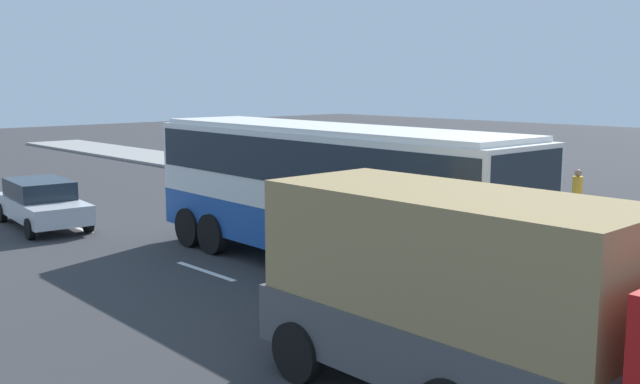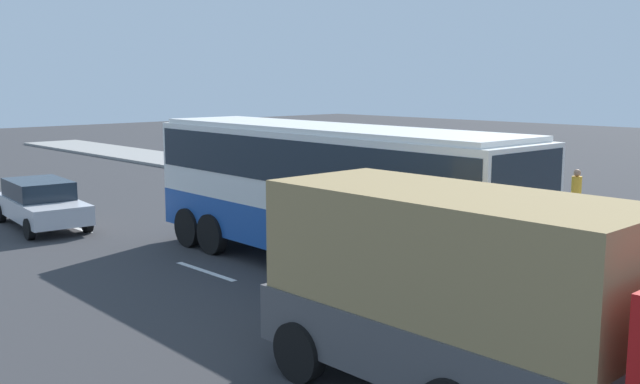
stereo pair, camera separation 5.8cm
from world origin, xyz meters
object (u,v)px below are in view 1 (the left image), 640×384
object	(u,v)px
cargo_truck	(506,305)
car_silver_hatch	(42,202)
pedestrian_near_curb	(577,192)
coach_bus	(325,181)
pedestrian_at_crossing	(558,190)

from	to	relation	value
cargo_truck	car_silver_hatch	bearing A→B (deg)	177.46
car_silver_hatch	pedestrian_near_curb	size ratio (longest dim) A/B	2.81
car_silver_hatch	pedestrian_near_curb	distance (m)	17.20
coach_bus	cargo_truck	xyz separation A→B (m)	(7.54, -3.81, -0.55)
coach_bus	pedestrian_near_curb	size ratio (longest dim) A/B	6.64
pedestrian_near_curb	pedestrian_at_crossing	size ratio (longest dim) A/B	0.98
pedestrian_near_curb	pedestrian_at_crossing	xyz separation A→B (m)	(-0.57, -0.19, 0.03)
cargo_truck	pedestrian_at_crossing	xyz separation A→B (m)	(-6.44, 13.17, -0.51)
coach_bus	pedestrian_at_crossing	xyz separation A→B (m)	(1.10, 9.37, -1.05)
car_silver_hatch	coach_bus	bearing A→B (deg)	22.80
pedestrian_near_curb	cargo_truck	bearing A→B (deg)	-165.49
cargo_truck	car_silver_hatch	xyz separation A→B (m)	(-17.62, 0.80, -0.88)
car_silver_hatch	pedestrian_at_crossing	world-z (taller)	pedestrian_at_crossing
coach_bus	cargo_truck	distance (m)	8.46
pedestrian_at_crossing	cargo_truck	bearing A→B (deg)	162.66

